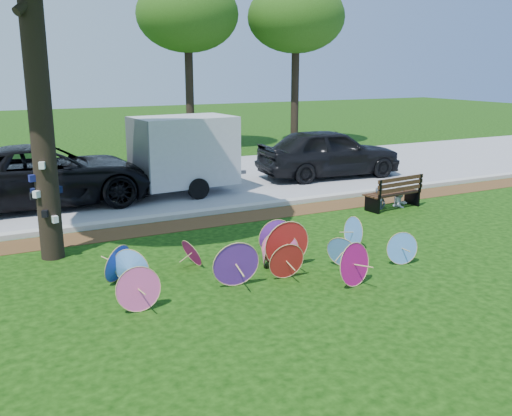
{
  "coord_description": "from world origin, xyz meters",
  "views": [
    {
      "loc": [
        -4.51,
        -7.85,
        3.66
      ],
      "look_at": [
        0.5,
        2.0,
        0.9
      ],
      "focal_mm": 40.0,
      "sensor_mm": 36.0,
      "label": 1
    }
  ],
  "objects_px": {
    "dark_pickup": "(329,153)",
    "person_left": "(380,188)",
    "black_van": "(47,175)",
    "person_right": "(401,187)",
    "park_bench": "(392,192)",
    "cargo_trailer": "(184,150)",
    "parasol_pile": "(264,254)"
  },
  "relations": [
    {
      "from": "dark_pickup",
      "to": "person_left",
      "type": "height_order",
      "value": "dark_pickup"
    },
    {
      "from": "black_van",
      "to": "person_right",
      "type": "relative_size",
      "value": 5.68
    },
    {
      "from": "black_van",
      "to": "person_left",
      "type": "relative_size",
      "value": 5.25
    },
    {
      "from": "park_bench",
      "to": "person_left",
      "type": "relative_size",
      "value": 1.49
    },
    {
      "from": "cargo_trailer",
      "to": "park_bench",
      "type": "xyz_separation_m",
      "value": [
        4.24,
        -4.16,
        -0.84
      ]
    },
    {
      "from": "park_bench",
      "to": "black_van",
      "type": "bearing_deg",
      "value": 144.47
    },
    {
      "from": "parasol_pile",
      "to": "cargo_trailer",
      "type": "relative_size",
      "value": 2.05
    },
    {
      "from": "black_van",
      "to": "park_bench",
      "type": "height_order",
      "value": "black_van"
    },
    {
      "from": "parasol_pile",
      "to": "park_bench",
      "type": "distance_m",
      "value": 6.0
    },
    {
      "from": "dark_pickup",
      "to": "person_left",
      "type": "relative_size",
      "value": 4.34
    },
    {
      "from": "park_bench",
      "to": "person_right",
      "type": "distance_m",
      "value": 0.36
    },
    {
      "from": "cargo_trailer",
      "to": "black_van",
      "type": "bearing_deg",
      "value": 171.08
    },
    {
      "from": "dark_pickup",
      "to": "person_right",
      "type": "height_order",
      "value": "dark_pickup"
    },
    {
      "from": "cargo_trailer",
      "to": "park_bench",
      "type": "bearing_deg",
      "value": -48.75
    },
    {
      "from": "parasol_pile",
      "to": "black_van",
      "type": "distance_m",
      "value": 7.81
    },
    {
      "from": "dark_pickup",
      "to": "person_left",
      "type": "bearing_deg",
      "value": 168.24
    },
    {
      "from": "dark_pickup",
      "to": "black_van",
      "type": "bearing_deg",
      "value": 94.61
    },
    {
      "from": "person_left",
      "to": "parasol_pile",
      "type": "bearing_deg",
      "value": -164.97
    },
    {
      "from": "dark_pickup",
      "to": "park_bench",
      "type": "distance_m",
      "value": 4.51
    },
    {
      "from": "black_van",
      "to": "cargo_trailer",
      "type": "xyz_separation_m",
      "value": [
        3.8,
        -0.31,
        0.46
      ]
    },
    {
      "from": "parasol_pile",
      "to": "black_van",
      "type": "relative_size",
      "value": 0.98
    },
    {
      "from": "park_bench",
      "to": "person_left",
      "type": "bearing_deg",
      "value": 165.45
    },
    {
      "from": "dark_pickup",
      "to": "person_right",
      "type": "bearing_deg",
      "value": 177.03
    },
    {
      "from": "dark_pickup",
      "to": "cargo_trailer",
      "type": "height_order",
      "value": "cargo_trailer"
    },
    {
      "from": "black_van",
      "to": "person_left",
      "type": "xyz_separation_m",
      "value": [
        7.69,
        -4.43,
        -0.26
      ]
    },
    {
      "from": "person_left",
      "to": "person_right",
      "type": "relative_size",
      "value": 1.08
    },
    {
      "from": "person_right",
      "to": "person_left",
      "type": "bearing_deg",
      "value": 168.74
    },
    {
      "from": "parasol_pile",
      "to": "black_van",
      "type": "bearing_deg",
      "value": 110.62
    },
    {
      "from": "parasol_pile",
      "to": "person_right",
      "type": "bearing_deg",
      "value": 26.96
    },
    {
      "from": "black_van",
      "to": "park_bench",
      "type": "xyz_separation_m",
      "value": [
        8.04,
        -4.48,
        -0.38
      ]
    },
    {
      "from": "person_left",
      "to": "person_right",
      "type": "xyz_separation_m",
      "value": [
        0.7,
        0.0,
        -0.04
      ]
    },
    {
      "from": "black_van",
      "to": "person_right",
      "type": "bearing_deg",
      "value": -115.17
    }
  ]
}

